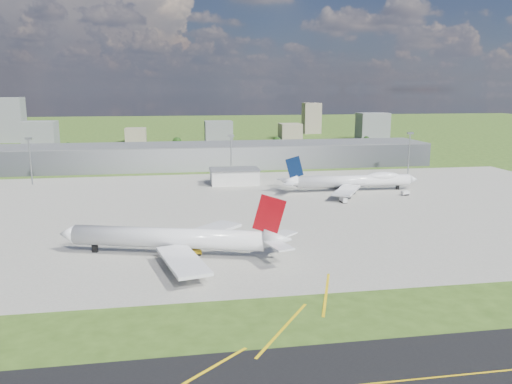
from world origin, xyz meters
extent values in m
plane|color=#335019|center=(0.00, 150.00, 0.00)|extent=(1400.00, 1400.00, 0.00)
cube|color=gray|center=(10.00, 40.00, 0.04)|extent=(360.00, 190.00, 0.08)
cube|color=gray|center=(0.00, 165.00, 7.50)|extent=(300.00, 42.00, 15.00)
cube|color=silver|center=(10.00, 100.00, 4.00)|extent=(26.00, 16.00, 8.00)
cylinder|color=gray|center=(-100.00, 115.00, 12.50)|extent=(0.70, 0.70, 25.00)
cube|color=gray|center=(-100.00, 115.00, 25.30)|extent=(3.50, 2.00, 1.20)
cylinder|color=gray|center=(10.00, 115.00, 12.50)|extent=(0.70, 0.70, 25.00)
cube|color=gray|center=(10.00, 115.00, 25.30)|extent=(3.50, 2.00, 1.20)
cylinder|color=gray|center=(120.00, 115.00, 12.50)|extent=(0.70, 0.70, 25.00)
cube|color=gray|center=(120.00, 115.00, 25.30)|extent=(3.50, 2.00, 1.20)
cylinder|color=white|center=(-25.33, -17.80, 5.78)|extent=(60.29, 23.15, 6.31)
cone|color=white|center=(-57.11, -8.51, 5.78)|extent=(6.81, 7.53, 6.31)
cone|color=white|center=(7.97, -27.52, 6.62)|extent=(9.84, 8.41, 6.31)
cube|color=maroon|center=(-27.35, -17.21, 3.83)|extent=(48.71, 16.50, 1.37)
cube|color=white|center=(-20.96, -34.69, 3.89)|extent=(15.67, 28.79, 0.95)
cube|color=white|center=(-12.55, -5.92, 3.89)|extent=(26.29, 25.73, 0.95)
cube|color=#9A0812|center=(5.45, -26.79, 14.19)|extent=(10.20, 3.44, 12.70)
cylinder|color=#38383D|center=(-22.31, -30.18, 1.89)|extent=(6.49, 4.85, 3.36)
cylinder|color=#38383D|center=(-16.12, -8.99, 1.89)|extent=(6.49, 4.85, 3.36)
cube|color=black|center=(-20.60, -24.11, 1.31)|extent=(1.97, 1.68, 2.63)
cube|color=black|center=(-17.95, -15.02, 1.31)|extent=(1.97, 1.68, 2.63)
cube|color=black|center=(-48.54, -11.02, 1.31)|extent=(1.97, 1.68, 2.63)
cylinder|color=white|center=(68.17, 70.07, 5.29)|extent=(59.73, 6.91, 5.96)
cone|color=white|center=(100.39, 69.56, 5.29)|extent=(4.90, 6.04, 5.96)
cone|color=white|center=(34.50, 70.61, 6.06)|extent=(7.79, 6.09, 5.96)
cube|color=navy|center=(70.09, 70.04, 3.44)|extent=(48.94, 3.22, 1.25)
ellipsoid|color=white|center=(83.67, 69.82, 7.08)|extent=(19.18, 6.27, 5.37)
cube|color=white|center=(59.77, 84.81, 3.56)|extent=(20.61, 27.66, 0.87)
cube|color=white|center=(59.30, 55.61, 3.56)|extent=(21.22, 27.48, 0.87)
cube|color=#071635|center=(36.90, 70.57, 13.08)|extent=(9.59, 0.63, 11.62)
cylinder|color=#38383D|center=(63.31, 78.81, 1.73)|extent=(5.34, 3.16, 3.08)
cylinder|color=#38383D|center=(57.91, 88.52, 1.73)|extent=(5.34, 3.16, 3.08)
cylinder|color=#38383D|center=(63.03, 61.49, 1.73)|extent=(5.34, 3.16, 3.08)
cylinder|color=#38383D|center=(57.32, 51.96, 1.73)|extent=(5.34, 3.16, 3.08)
cube|color=black|center=(62.46, 74.49, 1.20)|extent=(1.56, 1.18, 2.41)
cube|color=black|center=(62.33, 65.83, 1.20)|extent=(1.56, 1.18, 2.41)
cube|color=black|center=(92.21, 69.69, 1.20)|extent=(1.56, 1.18, 2.41)
cube|color=#BA8C0A|center=(-16.91, -19.59, 1.17)|extent=(4.05, 2.84, 1.47)
cube|color=black|center=(-16.91, -19.59, 0.43)|extent=(3.53, 2.83, 0.70)
cube|color=silver|center=(54.13, 44.99, 1.52)|extent=(2.48, 5.06, 2.17)
cube|color=black|center=(54.13, 44.99, 0.43)|extent=(2.54, 4.33, 0.70)
cube|color=silver|center=(89.67, 55.42, 1.35)|extent=(4.54, 3.06, 1.85)
cube|color=black|center=(89.67, 55.42, 0.43)|extent=(3.97, 2.97, 0.70)
cube|color=slate|center=(-140.00, 300.00, 12.00)|extent=(28.00, 22.00, 24.00)
cube|color=gray|center=(-60.00, 340.00, 7.00)|extent=(20.00, 18.00, 14.00)
cube|color=slate|center=(20.00, 310.00, 11.00)|extent=(26.00, 20.00, 22.00)
cube|color=gray|center=(100.00, 350.00, 8.00)|extent=(22.00, 24.00, 16.00)
cube|color=slate|center=(180.00, 320.00, 14.00)|extent=(30.00, 22.00, 28.00)
cube|color=slate|center=(-180.00, 360.00, 22.00)|extent=(22.00, 20.00, 44.00)
cube|color=gray|center=(140.00, 410.00, 18.00)|extent=(20.00, 18.00, 36.00)
cylinder|color=#382314|center=(-110.00, 265.00, 1.50)|extent=(0.70, 0.70, 3.00)
sphere|color=black|center=(-110.00, 265.00, 4.88)|extent=(6.75, 6.75, 6.75)
cylinder|color=#382314|center=(-20.00, 280.00, 1.80)|extent=(0.70, 0.70, 3.60)
sphere|color=black|center=(-20.00, 280.00, 5.85)|extent=(8.10, 8.10, 8.10)
cylinder|color=#382314|center=(70.00, 275.00, 1.70)|extent=(0.70, 0.70, 3.40)
sphere|color=black|center=(70.00, 275.00, 5.53)|extent=(7.65, 7.65, 7.65)
cylinder|color=#382314|center=(160.00, 285.00, 1.40)|extent=(0.70, 0.70, 2.80)
sphere|color=black|center=(160.00, 285.00, 4.55)|extent=(6.30, 6.30, 6.30)
camera|label=1|loc=(-22.21, -170.53, 51.33)|focal=35.00mm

